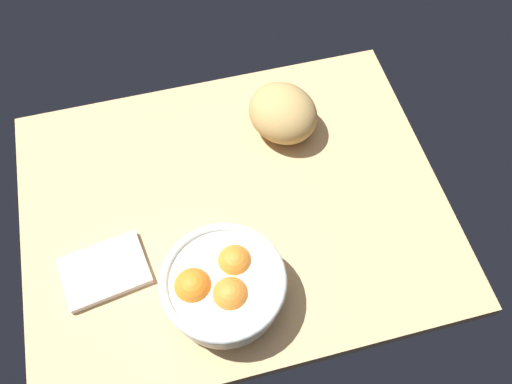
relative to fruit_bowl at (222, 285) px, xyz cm
name	(u,v)px	position (x,y,z in cm)	size (l,w,h in cm)	color
ground_plane	(235,208)	(-6.10, -17.86, -7.00)	(82.32, 65.16, 3.00)	tan
fruit_bowl	(222,285)	(0.00, 0.00, 0.00)	(21.61, 21.61, 9.78)	white
bread_loaf	(283,113)	(-20.31, -33.61, -0.37)	(15.10, 13.32, 10.26)	tan
napkin_folded	(105,271)	(20.04, -9.88, -4.74)	(15.04, 10.86, 1.52)	silver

